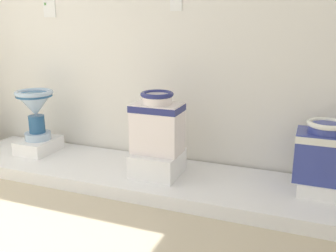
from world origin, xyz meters
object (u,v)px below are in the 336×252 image
at_px(antique_toilet_leftmost, 35,107).
at_px(antique_toilet_tall_cobalt, 324,150).
at_px(info_placard_second, 176,3).
at_px(plinth_block_leftmost, 39,145).
at_px(plinth_block_squat_floral, 158,163).
at_px(antique_toilet_squat_floral, 157,122).
at_px(plinth_block_tall_cobalt, 320,186).
at_px(info_placard_first, 49,9).

xyz_separation_m(antique_toilet_leftmost, antique_toilet_tall_cobalt, (2.47, 0.01, -0.11)).
relative_size(antique_toilet_leftmost, info_placard_second, 3.60).
xyz_separation_m(plinth_block_leftmost, plinth_block_squat_floral, (1.25, -0.09, 0.03)).
bearing_deg(antique_toilet_leftmost, antique_toilet_squat_floral, -4.29).
bearing_deg(info_placard_second, antique_toilet_leftmost, -165.42).
bearing_deg(plinth_block_leftmost, plinth_block_squat_floral, -4.29).
relative_size(plinth_block_leftmost, plinth_block_tall_cobalt, 1.28).
height_order(info_placard_first, info_placard_second, info_placard_second).
relative_size(plinth_block_leftmost, antique_toilet_leftmost, 0.84).
xyz_separation_m(antique_toilet_squat_floral, antique_toilet_tall_cobalt, (1.22, 0.10, -0.11)).
relative_size(antique_toilet_tall_cobalt, info_placard_first, 2.89).
height_order(plinth_block_leftmost, antique_toilet_tall_cobalt, antique_toilet_tall_cobalt).
xyz_separation_m(plinth_block_tall_cobalt, info_placard_first, (-2.48, 0.32, 1.25)).
relative_size(plinth_block_leftmost, plinth_block_squat_floral, 1.03).
distance_m(plinth_block_squat_floral, info_placard_second, 1.31).
distance_m(antique_toilet_leftmost, info_placard_first, 0.93).
relative_size(plinth_block_leftmost, antique_toilet_tall_cobalt, 0.90).
height_order(plinth_block_squat_floral, antique_toilet_squat_floral, antique_toilet_squat_floral).
relative_size(antique_toilet_squat_floral, info_placard_first, 3.25).
bearing_deg(antique_toilet_leftmost, plinth_block_leftmost, 0.00).
distance_m(plinth_block_squat_floral, antique_toilet_tall_cobalt, 1.24).
bearing_deg(antique_toilet_tall_cobalt, plinth_block_squat_floral, -175.11).
height_order(antique_toilet_tall_cobalt, info_placard_first, info_placard_first).
bearing_deg(info_placard_first, antique_toilet_leftmost, -88.50).
distance_m(antique_toilet_squat_floral, antique_toilet_tall_cobalt, 1.23).
xyz_separation_m(plinth_block_squat_floral, info_placard_second, (-0.00, 0.42, 1.24)).
height_order(plinth_block_tall_cobalt, info_placard_first, info_placard_first).
distance_m(plinth_block_leftmost, info_placard_second, 1.81).
bearing_deg(plinth_block_tall_cobalt, antique_toilet_leftmost, -179.77).
bearing_deg(antique_toilet_squat_floral, antique_toilet_leftmost, 175.71).
bearing_deg(plinth_block_tall_cobalt, info_placard_first, 172.76).
xyz_separation_m(plinth_block_leftmost, info_placard_first, (-0.01, 0.33, 1.24)).
bearing_deg(antique_toilet_leftmost, antique_toilet_tall_cobalt, 0.23).
distance_m(plinth_block_squat_floral, antique_toilet_squat_floral, 0.34).
height_order(antique_toilet_squat_floral, info_placard_second, info_placard_second).
relative_size(antique_toilet_tall_cobalt, info_placard_second, 3.37).
xyz_separation_m(plinth_block_tall_cobalt, info_placard_second, (-1.22, 0.32, 1.29)).
distance_m(plinth_block_leftmost, antique_toilet_leftmost, 0.37).
bearing_deg(plinth_block_leftmost, plinth_block_tall_cobalt, 0.23).
bearing_deg(antique_toilet_squat_floral, info_placard_first, 161.63).
bearing_deg(plinth_block_squat_floral, info_placard_second, 90.54).
height_order(antique_toilet_leftmost, info_placard_second, info_placard_second).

